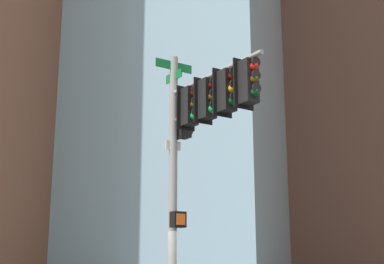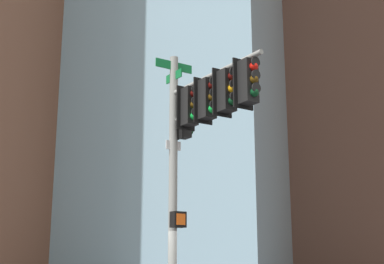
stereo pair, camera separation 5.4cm
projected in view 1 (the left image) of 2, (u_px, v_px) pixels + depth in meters
The scene contains 2 objects.
signal_pole_assembly at pixel (198, 128), 13.69m from camera, with size 3.24×2.88×7.24m.
building_brick_midblock at pixel (12, 83), 54.47m from camera, with size 23.83×16.05×38.44m, color brown.
Camera 1 is at (-4.26, 13.40, 1.70)m, focal length 51.07 mm.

